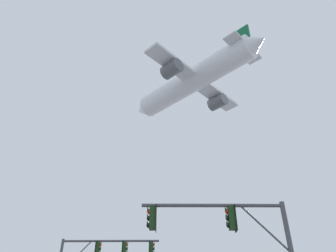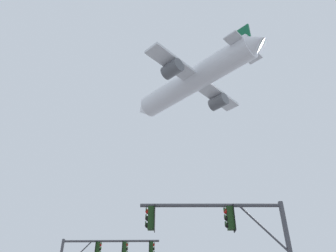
% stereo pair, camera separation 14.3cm
% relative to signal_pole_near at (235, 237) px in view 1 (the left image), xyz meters
% --- Properties ---
extents(signal_pole_near, '(5.85, 0.81, 5.69)m').
position_rel_signal_pole_near_xyz_m(signal_pole_near, '(0.00, 0.00, 0.00)').
color(signal_pole_near, '#4C4C51').
rests_on(signal_pole_near, ground).
extents(airplane, '(18.63, 20.93, 6.81)m').
position_rel_signal_pole_near_xyz_m(airplane, '(3.62, 24.70, 29.15)').
color(airplane, white).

